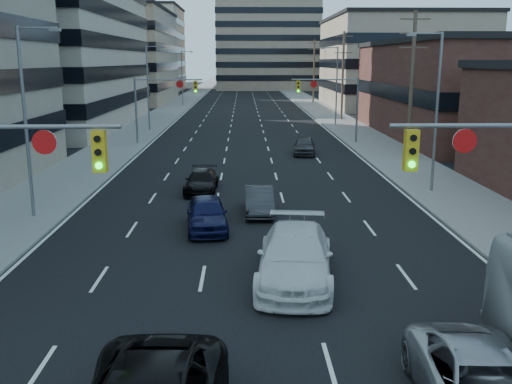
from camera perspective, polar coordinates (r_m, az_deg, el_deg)
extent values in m
cube|color=black|center=(137.03, -1.14, 9.90)|extent=(18.00, 300.00, 0.02)
cube|color=slate|center=(137.48, -6.01, 9.87)|extent=(5.00, 300.00, 0.15)
cube|color=slate|center=(137.54, 3.73, 9.91)|extent=(5.00, 300.00, 0.15)
cube|color=#ADA089|center=(72.25, -24.05, 17.13)|extent=(26.00, 34.00, 28.00)
cube|color=gray|center=(109.42, -14.12, 12.92)|extent=(20.00, 30.00, 16.00)
cube|color=#472119|center=(61.89, 22.20, 9.33)|extent=(20.00, 30.00, 9.00)
cube|color=gray|center=(98.16, 14.02, 12.37)|extent=(22.00, 28.00, 14.00)
cube|color=#ADA089|center=(149.43, -12.29, 13.70)|extent=(24.00, 24.00, 20.00)
cube|color=gray|center=(140.60, 12.31, 12.13)|extent=(22.00, 22.00, 12.00)
cube|color=gold|center=(15.48, -15.38, 3.94)|extent=(0.35, 0.28, 1.10)
cylinder|color=black|center=(15.27, -15.60, 5.14)|extent=(0.18, 0.06, 0.18)
cylinder|color=black|center=(15.32, -15.52, 3.84)|extent=(0.18, 0.06, 0.18)
cylinder|color=#0CE526|center=(15.38, -15.44, 2.56)|extent=(0.18, 0.06, 0.18)
cylinder|color=white|center=(15.81, -20.40, 4.69)|extent=(0.64, 0.06, 0.64)
cube|color=gold|center=(15.65, 15.24, 4.04)|extent=(0.35, 0.28, 1.10)
cylinder|color=black|center=(15.45, 15.48, 5.23)|extent=(0.18, 0.06, 0.18)
cylinder|color=black|center=(15.50, 15.40, 3.95)|extent=(0.18, 0.06, 0.18)
cylinder|color=#0CE526|center=(15.55, 15.33, 2.68)|extent=(0.18, 0.06, 0.18)
cylinder|color=white|center=(16.04, 20.14, 4.82)|extent=(0.64, 0.06, 0.64)
cylinder|color=slate|center=(52.91, -11.90, 7.90)|extent=(0.18, 0.18, 6.00)
cylinder|color=slate|center=(52.28, -8.75, 11.04)|extent=(6.00, 0.12, 0.12)
cube|color=gold|center=(52.06, -6.07, 10.40)|extent=(0.35, 0.28, 1.10)
cylinder|color=black|center=(51.88, -6.09, 10.78)|extent=(0.18, 0.06, 0.18)
cylinder|color=black|center=(51.90, -6.08, 10.39)|extent=(0.18, 0.06, 0.18)
cylinder|color=#0CE526|center=(51.91, -6.07, 10.00)|extent=(0.18, 0.06, 0.18)
cylinder|color=white|center=(52.15, -7.64, 10.64)|extent=(0.64, 0.06, 0.64)
cylinder|color=slate|center=(53.04, 10.07, 7.99)|extent=(0.18, 0.18, 6.00)
cylinder|color=slate|center=(52.37, 6.91, 11.10)|extent=(6.00, 0.12, 0.12)
cube|color=gold|center=(52.11, 4.24, 10.44)|extent=(0.35, 0.28, 1.10)
cylinder|color=black|center=(51.94, 4.26, 10.81)|extent=(0.18, 0.06, 0.18)
cylinder|color=black|center=(51.96, 4.25, 10.43)|extent=(0.18, 0.06, 0.18)
cylinder|color=#0CE526|center=(51.97, 4.25, 10.04)|extent=(0.18, 0.06, 0.18)
cylinder|color=white|center=(52.23, 5.80, 10.69)|extent=(0.64, 0.06, 0.64)
cylinder|color=#4C3D2D|center=(44.67, 15.27, 10.05)|extent=(0.28, 0.28, 11.00)
cube|color=#4C3D2D|center=(44.72, 15.66, 16.32)|extent=(2.20, 0.10, 0.10)
cube|color=#4C3D2D|center=(44.67, 15.58, 15.04)|extent=(2.20, 0.10, 0.10)
cube|color=#4C3D2D|center=(44.63, 15.50, 13.76)|extent=(2.20, 0.10, 0.10)
cylinder|color=#4C3D2D|center=(73.93, 8.67, 11.35)|extent=(0.28, 0.28, 11.00)
cube|color=#4C3D2D|center=(73.96, 8.80, 15.15)|extent=(2.20, 0.10, 0.10)
cube|color=#4C3D2D|center=(73.92, 8.77, 14.37)|extent=(2.20, 0.10, 0.10)
cube|color=#4C3D2D|center=(73.91, 8.75, 13.60)|extent=(2.20, 0.10, 0.10)
cylinder|color=#4C3D2D|center=(103.61, 5.81, 11.87)|extent=(0.28, 0.28, 11.00)
cube|color=#4C3D2D|center=(103.63, 5.87, 14.58)|extent=(2.20, 0.10, 0.10)
cube|color=#4C3D2D|center=(103.61, 5.86, 14.02)|extent=(2.20, 0.10, 0.10)
cube|color=#4C3D2D|center=(103.59, 5.84, 13.47)|extent=(2.20, 0.10, 0.10)
cylinder|color=slate|center=(28.84, -22.03, 6.17)|extent=(0.16, 0.16, 9.00)
cylinder|color=slate|center=(28.42, -21.05, 15.08)|extent=(1.80, 0.10, 0.10)
cube|color=slate|center=(28.17, -19.45, 15.06)|extent=(0.50, 0.22, 0.14)
cylinder|color=slate|center=(62.73, -10.76, 10.09)|extent=(0.16, 0.16, 9.00)
cylinder|color=slate|center=(62.54, -10.10, 14.14)|extent=(1.80, 0.10, 0.10)
cube|color=slate|center=(62.42, -9.34, 14.10)|extent=(0.50, 0.22, 0.14)
cylinder|color=slate|center=(97.41, -7.40, 11.17)|extent=(0.16, 0.16, 9.00)
cylinder|color=slate|center=(97.28, -6.93, 13.77)|extent=(1.80, 0.10, 0.10)
cube|color=slate|center=(97.21, -6.45, 13.74)|extent=(0.50, 0.22, 0.14)
cylinder|color=slate|center=(33.75, 17.61, 7.37)|extent=(0.16, 0.16, 9.00)
cylinder|color=slate|center=(33.37, 16.63, 14.96)|extent=(1.80, 0.10, 0.10)
cube|color=slate|center=(33.14, 15.26, 14.92)|extent=(0.50, 0.22, 0.14)
cylinder|color=slate|center=(67.77, 8.07, 10.38)|extent=(0.16, 0.16, 9.00)
cylinder|color=slate|center=(67.58, 7.41, 14.13)|extent=(1.80, 0.10, 0.10)
cube|color=slate|center=(67.46, 6.72, 14.08)|extent=(0.50, 0.22, 0.14)
imported|color=silver|center=(19.76, 3.93, -6.44)|extent=(3.20, 6.43, 1.79)
imported|color=#0D1034|center=(25.75, -4.94, -2.15)|extent=(2.21, 4.57, 1.51)
imported|color=#2D2D2F|center=(28.39, 0.32, -0.85)|extent=(1.43, 4.02, 1.32)
imported|color=black|center=(33.14, -5.47, 1.06)|extent=(1.92, 4.42, 1.27)
imported|color=#333235|center=(46.58, 4.86, 4.66)|extent=(2.16, 4.44, 1.46)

